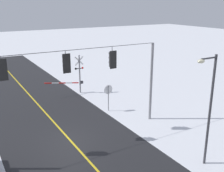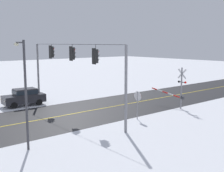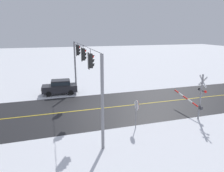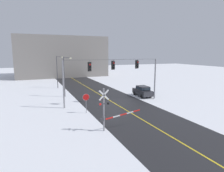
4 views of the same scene
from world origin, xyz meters
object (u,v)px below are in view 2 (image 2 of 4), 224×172
Objects in this scene: stop_sign at (138,99)px; parked_car_charcoal at (24,96)px; railroad_crossing at (179,88)px; streetlamp_near at (24,85)px.

stop_sign is 12.23m from parked_car_charcoal.
streetlamp_near is (-1.04, 15.90, 1.91)m from railroad_crossing.
streetlamp_near reaches higher than parked_car_charcoal.
railroad_crossing is 15.46m from parked_car_charcoal.
stop_sign is at bearing -154.61° from parked_car_charcoal.
stop_sign reaches higher than parked_car_charcoal.
stop_sign is at bearing 93.74° from railroad_crossing.
parked_car_charcoal is (11.03, 5.23, -0.76)m from stop_sign.
parked_car_charcoal is at bearing -22.06° from streetlamp_near.
railroad_crossing is at bearing -133.63° from parked_car_charcoal.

